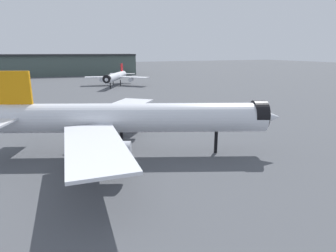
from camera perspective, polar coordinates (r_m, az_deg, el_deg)
ground at (r=52.51m, az=-8.44°, el=-6.65°), size 900.00×900.00×0.00m
airliner_near_gate at (r=53.37m, az=-7.62°, el=1.50°), size 53.93×48.23×15.67m
airliner_far_taxiway at (r=162.97m, az=-10.42°, el=9.70°), size 33.95×37.75×11.65m
service_truck_front at (r=85.74m, az=-18.22°, el=2.32°), size 5.78×5.14×3.00m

